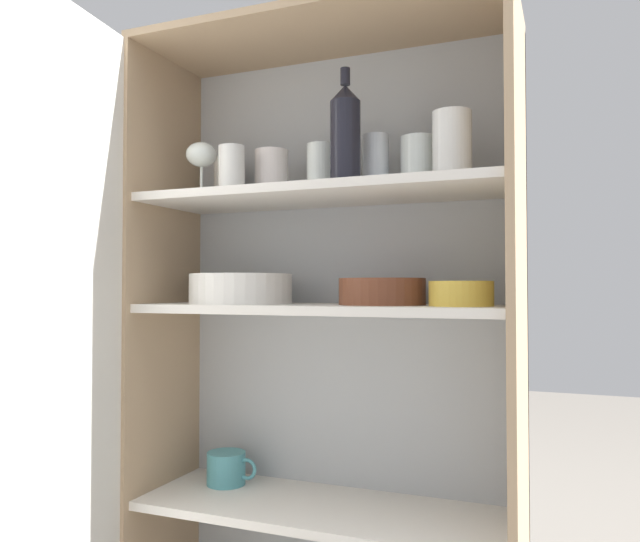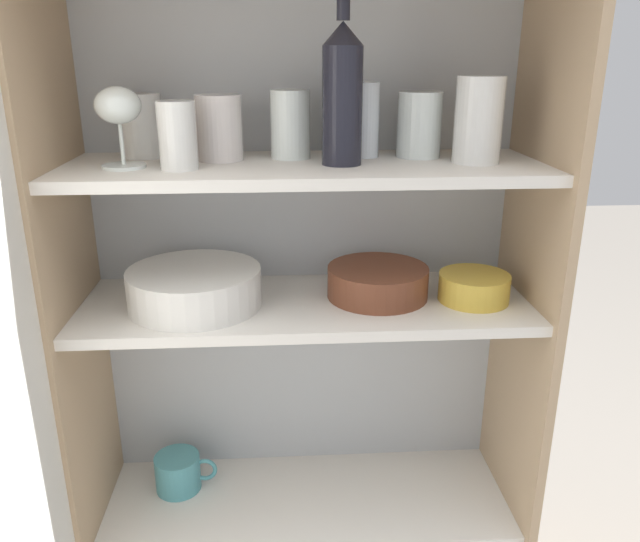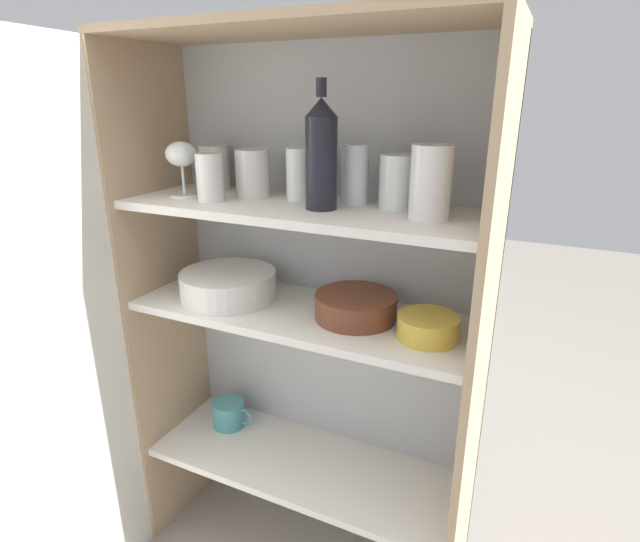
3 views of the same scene
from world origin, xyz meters
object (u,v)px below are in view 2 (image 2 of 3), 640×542
object	(u,v)px
wine_bottle	(342,94)
mixing_bowl_large	(378,280)
coffee_mug_primary	(179,472)
serving_bowl_small	(474,286)
plate_stack_white	(195,287)

from	to	relation	value
wine_bottle	mixing_bowl_large	size ratio (longest dim) A/B	1.40
wine_bottle	coffee_mug_primary	world-z (taller)	wine_bottle
serving_bowl_small	wine_bottle	bearing A→B (deg)	-179.93
mixing_bowl_large	serving_bowl_small	world-z (taller)	mixing_bowl_large
wine_bottle	serving_bowl_small	bearing A→B (deg)	0.07
wine_bottle	serving_bowl_small	distance (m)	0.44
plate_stack_white	serving_bowl_small	size ratio (longest dim) A/B	1.85
coffee_mug_primary	mixing_bowl_large	bearing A→B (deg)	-4.93
plate_stack_white	coffee_mug_primary	distance (m)	0.46
mixing_bowl_large	coffee_mug_primary	xyz separation A→B (m)	(-0.42, 0.04, -0.45)
serving_bowl_small	coffee_mug_primary	xyz separation A→B (m)	(-0.60, 0.07, -0.45)
wine_bottle	mixing_bowl_large	xyz separation A→B (m)	(0.08, 0.03, -0.35)
plate_stack_white	serving_bowl_small	world-z (taller)	plate_stack_white
wine_bottle	serving_bowl_small	size ratio (longest dim) A/B	2.03
wine_bottle	coffee_mug_primary	bearing A→B (deg)	168.84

